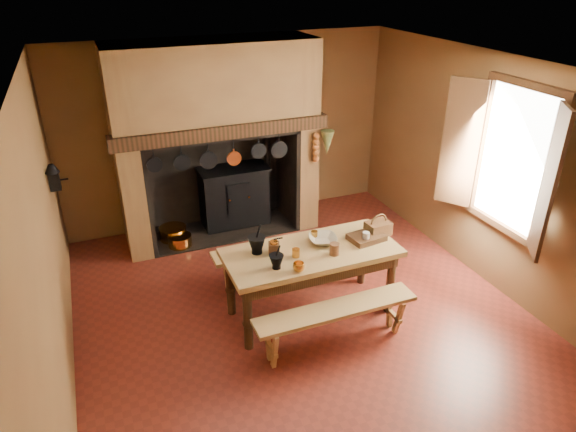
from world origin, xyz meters
The scene contains 28 objects.
floor centered at (0.00, 0.00, 0.00)m, with size 5.50×5.50×0.00m, color maroon.
ceiling centered at (0.00, 0.00, 2.80)m, with size 5.50×5.50×0.00m, color silver.
back_wall centered at (0.00, 2.75, 1.40)m, with size 5.00×0.02×2.80m, color brown.
wall_left centered at (-2.50, 0.00, 1.40)m, with size 0.02×5.50×2.80m, color brown.
wall_right centered at (2.50, 0.00, 1.40)m, with size 0.02×5.50×2.80m, color brown.
wall_front centered at (0.00, -2.75, 1.40)m, with size 5.00×0.02×2.80m, color brown.
chimney_breast centered at (-0.30, 2.31, 1.81)m, with size 2.95×0.96×2.80m.
iron_range centered at (-0.04, 2.45, 0.48)m, with size 1.12×0.55×1.60m.
hearth_pans centered at (-1.05, 2.22, 0.09)m, with size 0.51×0.62×0.20m.
hanging_pans centered at (-0.34, 1.81, 1.36)m, with size 1.92×0.29×0.27m.
onion_string centered at (1.00, 1.79, 1.33)m, with size 0.12×0.10×0.46m, color #A4551E, non-canonical shape.
herb_bunch centered at (1.18, 1.79, 1.38)m, with size 0.20×0.20×0.35m, color #5D6530.
window centered at (2.35, -0.40, 1.70)m, with size 0.39×1.75×1.76m.
wall_coffee_mill centered at (-2.42, 1.55, 1.52)m, with size 0.23×0.16×0.31m.
work_table centered at (0.11, -0.05, 0.71)m, with size 1.94×0.86×0.84m.
bench_front centered at (0.11, -0.69, 0.37)m, with size 1.78×0.31×0.50m.
bench_back centered at (0.11, 0.68, 0.40)m, with size 1.90×0.33×0.53m.
mortar_large centered at (-0.47, 0.12, 0.95)m, with size 0.20×0.20×0.34m.
mortar_small centered at (-0.38, -0.25, 0.93)m, with size 0.16×0.16×0.26m.
coffee_grinder centered at (-0.29, 0.05, 0.91)m, with size 0.18×0.15×0.19m.
brass_mug_a centered at (-0.10, -0.11, 0.89)m, with size 0.08×0.08×0.10m, color #BC7C2B.
brass_mug_b centered at (0.26, 0.19, 0.88)m, with size 0.08×0.08×0.09m, color #BC7C2B.
mixing_bowl centered at (0.30, 0.05, 0.88)m, with size 0.32×0.32×0.08m, color #BBAF8F.
stoneware_crock centered at (0.31, -0.23, 0.91)m, with size 0.11×0.11×0.13m, color brown.
glass_jar centered at (0.74, -0.14, 0.91)m, with size 0.08×0.08×0.14m, color beige.
wicker_basket centered at (0.98, -0.01, 0.93)m, with size 0.30×0.23×0.27m.
wooden_tray centered at (0.79, -0.08, 0.87)m, with size 0.39×0.28×0.07m, color #382011.
brass_cup centered at (-0.19, -0.39, 0.89)m, with size 0.12×0.12×0.10m, color #BC7C2B.
Camera 1 is at (-1.97, -4.50, 3.73)m, focal length 32.00 mm.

